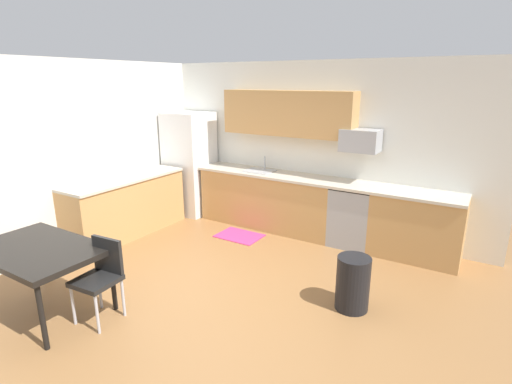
{
  "coord_description": "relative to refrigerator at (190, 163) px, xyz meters",
  "views": [
    {
      "loc": [
        2.57,
        -3.19,
        2.4
      ],
      "look_at": [
        0.0,
        1.0,
        1.0
      ],
      "focal_mm": 27.56,
      "sensor_mm": 36.0,
      "label": 1
    }
  ],
  "objects": [
    {
      "name": "microwave",
      "position": [
        3.09,
        0.18,
        0.64
      ],
      "size": [
        0.54,
        0.36,
        0.32
      ],
      "primitive_type": "cube",
      "color": "#9EA0A5"
    },
    {
      "name": "sink_basin",
      "position": [
        1.45,
        0.08,
        -0.05
      ],
      "size": [
        0.48,
        0.4,
        0.14
      ],
      "primitive_type": "cube",
      "color": "#A5A8AD",
      "rests_on": "countertop_back"
    },
    {
      "name": "countertop_back",
      "position": [
        2.18,
        0.08,
        -0.01
      ],
      "size": [
        4.8,
        0.64,
        0.04
      ],
      "primitive_type": "cube",
      "color": "beige",
      "rests_on": "cabinet_run_back"
    },
    {
      "name": "countertop_left",
      "position": [
        -0.12,
        -1.42,
        -0.01
      ],
      "size": [
        0.64,
        2.0,
        0.04
      ],
      "primitive_type": "cube",
      "color": "beige",
      "rests_on": "cabinet_run_left"
    },
    {
      "name": "wall_left",
      "position": [
        -0.47,
        -2.22,
        0.42
      ],
      "size": [
        0.1,
        5.8,
        2.7
      ],
      "primitive_type": "cube",
      "color": "silver",
      "rests_on": "ground"
    },
    {
      "name": "cabinet_run_left",
      "position": [
        -0.12,
        -1.42,
        -0.48
      ],
      "size": [
        0.6,
        2.0,
        0.9
      ],
      "primitive_type": "cube",
      "color": "tan",
      "rests_on": "ground"
    },
    {
      "name": "oven_range",
      "position": [
        3.09,
        0.08,
        -0.47
      ],
      "size": [
        0.6,
        0.6,
        0.91
      ],
      "color": "#999BA0",
      "rests_on": "ground"
    },
    {
      "name": "dining_table",
      "position": [
        0.83,
        -3.39,
        -0.26
      ],
      "size": [
        1.4,
        0.9,
        0.73
      ],
      "color": "black",
      "rests_on": "ground"
    },
    {
      "name": "chair_near_table",
      "position": [
        1.5,
        -3.15,
        -0.42
      ],
      "size": [
        0.43,
        0.43,
        0.85
      ],
      "color": "black",
      "rests_on": "ground"
    },
    {
      "name": "trash_bin",
      "position": [
        3.66,
        -1.63,
        -0.63
      ],
      "size": [
        0.36,
        0.36,
        0.6
      ],
      "primitive_type": "cylinder",
      "color": "black",
      "rests_on": "ground"
    },
    {
      "name": "wall_back",
      "position": [
        2.18,
        0.43,
        0.42
      ],
      "size": [
        5.8,
        0.1,
        2.7
      ],
      "primitive_type": "cube",
      "color": "silver",
      "rests_on": "ground"
    },
    {
      "name": "upper_cabinets_back",
      "position": [
        1.88,
        0.21,
        0.97
      ],
      "size": [
        2.2,
        0.34,
        0.7
      ],
      "primitive_type": "cube",
      "color": "tan"
    },
    {
      "name": "ground_plane",
      "position": [
        2.18,
        -2.22,
        -0.93
      ],
      "size": [
        12.0,
        12.0,
        0.0
      ],
      "primitive_type": "plane",
      "color": "olive"
    },
    {
      "name": "refrigerator",
      "position": [
        0.0,
        0.0,
        0.0
      ],
      "size": [
        0.76,
        0.7,
        1.85
      ],
      "primitive_type": "cube",
      "color": "white",
      "rests_on": "ground"
    },
    {
      "name": "sink_faucet",
      "position": [
        1.45,
        0.26,
        0.11
      ],
      "size": [
        0.02,
        0.02,
        0.24
      ],
      "primitive_type": "cylinder",
      "color": "#B2B5BA",
      "rests_on": "countertop_back"
    },
    {
      "name": "cabinet_run_back_right",
      "position": [
        3.98,
        0.08,
        -0.48
      ],
      "size": [
        1.19,
        0.6,
        0.9
      ],
      "primitive_type": "cube",
      "color": "tan",
      "rests_on": "ground"
    },
    {
      "name": "cabinet_run_back",
      "position": [
        1.61,
        0.08,
        -0.48
      ],
      "size": [
        2.36,
        0.6,
        0.9
      ],
      "primitive_type": "cube",
      "color": "tan",
      "rests_on": "ground"
    },
    {
      "name": "floor_mat",
      "position": [
        1.47,
        -0.57,
        -0.92
      ],
      "size": [
        0.7,
        0.5,
        0.01
      ],
      "primitive_type": "cube",
      "color": "#CC3372",
      "rests_on": "ground"
    }
  ]
}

